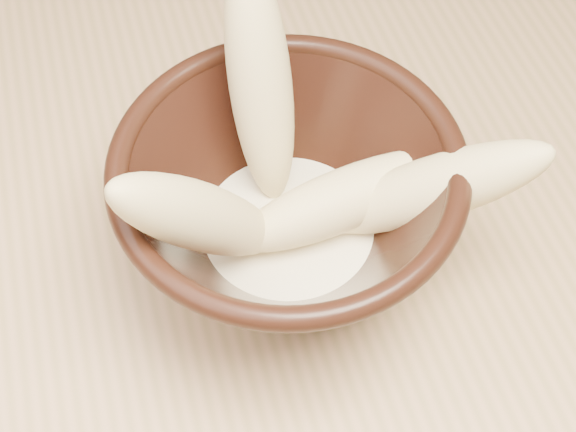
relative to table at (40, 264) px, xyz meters
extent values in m
cube|color=tan|center=(0.00, 0.00, 0.06)|extent=(1.20, 0.80, 0.04)
cylinder|color=tan|center=(0.54, 0.34, -0.32)|extent=(0.05, 0.05, 0.71)
cylinder|color=black|center=(0.19, -0.10, 0.09)|extent=(0.10, 0.10, 0.01)
cylinder|color=black|center=(0.19, -0.10, 0.11)|extent=(0.10, 0.10, 0.01)
torus|color=black|center=(0.19, -0.10, 0.19)|extent=(0.23, 0.23, 0.02)
cylinder|color=#F6EAC6|center=(0.19, -0.10, 0.12)|extent=(0.13, 0.13, 0.02)
ellipsoid|color=#E7D588|center=(0.19, -0.04, 0.20)|extent=(0.05, 0.11, 0.18)
ellipsoid|color=#E7D588|center=(0.13, -0.12, 0.19)|extent=(0.14, 0.08, 0.15)
ellipsoid|color=#E7D588|center=(0.28, -0.13, 0.17)|extent=(0.16, 0.10, 0.13)
ellipsoid|color=#E7D588|center=(0.23, -0.11, 0.15)|extent=(0.16, 0.06, 0.05)
camera|label=1|loc=(0.11, -0.39, 0.59)|focal=50.00mm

